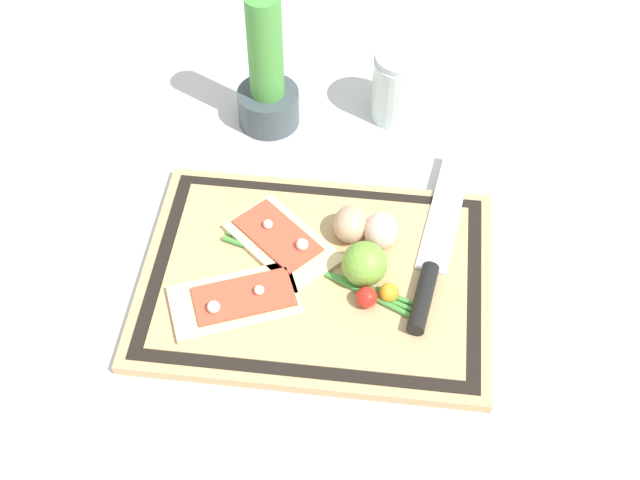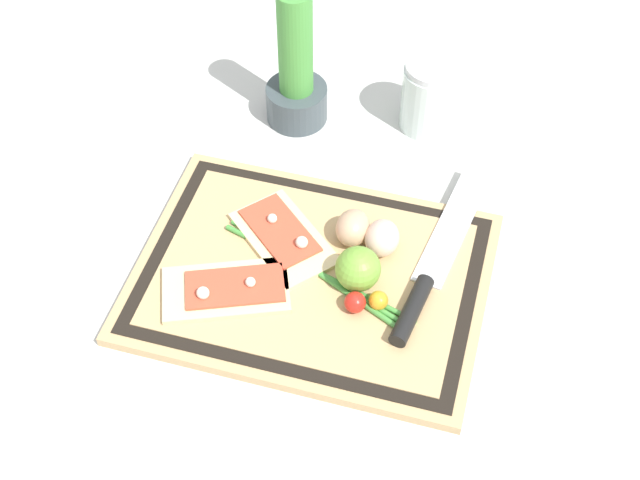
{
  "view_description": "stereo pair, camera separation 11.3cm",
  "coord_description": "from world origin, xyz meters",
  "px_view_note": "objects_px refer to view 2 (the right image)",
  "views": [
    {
      "loc": [
        0.09,
        -0.68,
        0.9
      ],
      "look_at": [
        0.0,
        0.04,
        0.03
      ],
      "focal_mm": 50.0,
      "sensor_mm": 36.0,
      "label": 1
    },
    {
      "loc": [
        0.2,
        -0.66,
        0.9
      ],
      "look_at": [
        0.0,
        0.04,
        0.03
      ],
      "focal_mm": 50.0,
      "sensor_mm": 36.0,
      "label": 2
    }
  ],
  "objects_px": {
    "egg_brown": "(353,228)",
    "cherry_tomato_red": "(355,302)",
    "pizza_slice_far": "(284,237)",
    "knife": "(427,279)",
    "cherry_tomato_yellow": "(378,300)",
    "sauce_jar": "(430,99)",
    "pizza_slice_near": "(228,289)",
    "egg_pink": "(382,238)",
    "herb_pot": "(296,77)",
    "lime": "(358,269)"
  },
  "relations": [
    {
      "from": "egg_brown",
      "to": "cherry_tomato_red",
      "type": "height_order",
      "value": "egg_brown"
    },
    {
      "from": "pizza_slice_far",
      "to": "knife",
      "type": "height_order",
      "value": "pizza_slice_far"
    },
    {
      "from": "cherry_tomato_red",
      "to": "cherry_tomato_yellow",
      "type": "xyz_separation_m",
      "value": [
        0.03,
        0.01,
        -0.0
      ]
    },
    {
      "from": "pizza_slice_far",
      "to": "sauce_jar",
      "type": "height_order",
      "value": "sauce_jar"
    },
    {
      "from": "pizza_slice_far",
      "to": "cherry_tomato_red",
      "type": "distance_m",
      "value": 0.14
    },
    {
      "from": "pizza_slice_near",
      "to": "egg_pink",
      "type": "bearing_deg",
      "value": 35.22
    },
    {
      "from": "knife",
      "to": "herb_pot",
      "type": "distance_m",
      "value": 0.37
    },
    {
      "from": "egg_pink",
      "to": "lime",
      "type": "relative_size",
      "value": 0.93
    },
    {
      "from": "pizza_slice_far",
      "to": "egg_pink",
      "type": "distance_m",
      "value": 0.13
    },
    {
      "from": "egg_brown",
      "to": "lime",
      "type": "height_order",
      "value": "lime"
    },
    {
      "from": "pizza_slice_near",
      "to": "egg_brown",
      "type": "bearing_deg",
      "value": 44.39
    },
    {
      "from": "knife",
      "to": "lime",
      "type": "height_order",
      "value": "lime"
    },
    {
      "from": "egg_brown",
      "to": "cherry_tomato_yellow",
      "type": "relative_size",
      "value": 2.19
    },
    {
      "from": "egg_brown",
      "to": "herb_pot",
      "type": "xyz_separation_m",
      "value": [
        -0.14,
        0.22,
        0.04
      ]
    },
    {
      "from": "egg_brown",
      "to": "lime",
      "type": "relative_size",
      "value": 0.93
    },
    {
      "from": "knife",
      "to": "sauce_jar",
      "type": "relative_size",
      "value": 2.88
    },
    {
      "from": "pizza_slice_far",
      "to": "knife",
      "type": "bearing_deg",
      "value": -5.78
    },
    {
      "from": "pizza_slice_far",
      "to": "lime",
      "type": "bearing_deg",
      "value": -21.81
    },
    {
      "from": "pizza_slice_near",
      "to": "egg_brown",
      "type": "xyz_separation_m",
      "value": [
        0.13,
        0.12,
        0.02
      ]
    },
    {
      "from": "herb_pot",
      "to": "sauce_jar",
      "type": "relative_size",
      "value": 1.98
    },
    {
      "from": "lime",
      "to": "cherry_tomato_yellow",
      "type": "bearing_deg",
      "value": -39.57
    },
    {
      "from": "pizza_slice_far",
      "to": "knife",
      "type": "distance_m",
      "value": 0.19
    },
    {
      "from": "cherry_tomato_yellow",
      "to": "cherry_tomato_red",
      "type": "bearing_deg",
      "value": -156.86
    },
    {
      "from": "pizza_slice_near",
      "to": "pizza_slice_far",
      "type": "height_order",
      "value": "same"
    },
    {
      "from": "lime",
      "to": "egg_pink",
      "type": "bearing_deg",
      "value": 75.32
    },
    {
      "from": "cherry_tomato_yellow",
      "to": "sauce_jar",
      "type": "height_order",
      "value": "sauce_jar"
    },
    {
      "from": "egg_pink",
      "to": "cherry_tomato_yellow",
      "type": "bearing_deg",
      "value": -79.24
    },
    {
      "from": "pizza_slice_near",
      "to": "knife",
      "type": "relative_size",
      "value": 0.56
    },
    {
      "from": "herb_pot",
      "to": "egg_pink",
      "type": "bearing_deg",
      "value": -51.67
    },
    {
      "from": "pizza_slice_far",
      "to": "cherry_tomato_yellow",
      "type": "distance_m",
      "value": 0.16
    },
    {
      "from": "lime",
      "to": "herb_pot",
      "type": "xyz_separation_m",
      "value": [
        -0.17,
        0.29,
        0.03
      ]
    },
    {
      "from": "cherry_tomato_red",
      "to": "cherry_tomato_yellow",
      "type": "distance_m",
      "value": 0.03
    },
    {
      "from": "pizza_slice_near",
      "to": "sauce_jar",
      "type": "xyz_separation_m",
      "value": [
        0.18,
        0.39,
        0.03
      ]
    },
    {
      "from": "pizza_slice_near",
      "to": "knife",
      "type": "distance_m",
      "value": 0.25
    },
    {
      "from": "knife",
      "to": "lime",
      "type": "bearing_deg",
      "value": -163.76
    },
    {
      "from": "egg_pink",
      "to": "herb_pot",
      "type": "relative_size",
      "value": 0.24
    },
    {
      "from": "pizza_slice_far",
      "to": "egg_brown",
      "type": "bearing_deg",
      "value": 16.16
    },
    {
      "from": "egg_pink",
      "to": "pizza_slice_far",
      "type": "bearing_deg",
      "value": -171.76
    },
    {
      "from": "cherry_tomato_red",
      "to": "sauce_jar",
      "type": "distance_m",
      "value": 0.37
    },
    {
      "from": "knife",
      "to": "lime",
      "type": "relative_size",
      "value": 5.56
    },
    {
      "from": "pizza_slice_near",
      "to": "herb_pot",
      "type": "bearing_deg",
      "value": 92.38
    },
    {
      "from": "pizza_slice_near",
      "to": "sauce_jar",
      "type": "relative_size",
      "value": 1.6
    },
    {
      "from": "pizza_slice_far",
      "to": "cherry_tomato_yellow",
      "type": "xyz_separation_m",
      "value": [
        0.14,
        -0.07,
        0.01
      ]
    },
    {
      "from": "sauce_jar",
      "to": "knife",
      "type": "bearing_deg",
      "value": -79.08
    },
    {
      "from": "knife",
      "to": "cherry_tomato_red",
      "type": "distance_m",
      "value": 0.1
    },
    {
      "from": "herb_pot",
      "to": "lime",
      "type": "bearing_deg",
      "value": -60.44
    },
    {
      "from": "knife",
      "to": "egg_brown",
      "type": "distance_m",
      "value": 0.12
    },
    {
      "from": "pizza_slice_near",
      "to": "lime",
      "type": "bearing_deg",
      "value": 20.38
    },
    {
      "from": "pizza_slice_near",
      "to": "egg_brown",
      "type": "distance_m",
      "value": 0.18
    },
    {
      "from": "sauce_jar",
      "to": "egg_pink",
      "type": "bearing_deg",
      "value": -91.75
    }
  ]
}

